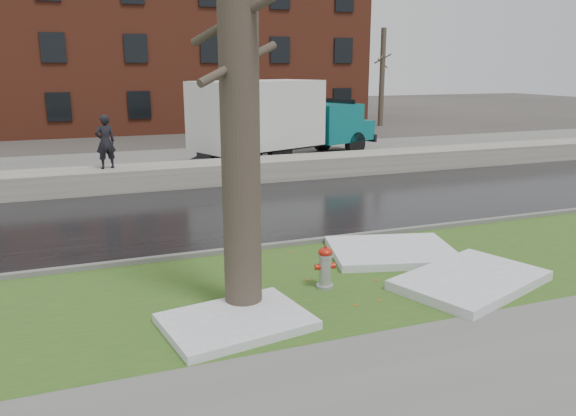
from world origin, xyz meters
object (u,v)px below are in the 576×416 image
object	(u,v)px
tree	(239,69)
worker	(105,142)
fire_hydrant	(325,266)
box_truck	(278,119)

from	to	relation	value
tree	worker	world-z (taller)	tree
fire_hydrant	tree	size ratio (longest dim) A/B	0.10
fire_hydrant	worker	size ratio (longest dim) A/B	0.46
fire_hydrant	box_truck	world-z (taller)	box_truck
box_truck	worker	world-z (taller)	box_truck
fire_hydrant	tree	bearing A→B (deg)	-162.60
worker	box_truck	bearing A→B (deg)	-168.56
tree	fire_hydrant	bearing A→B (deg)	10.36
fire_hydrant	tree	world-z (taller)	tree
box_truck	fire_hydrant	bearing A→B (deg)	-127.65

